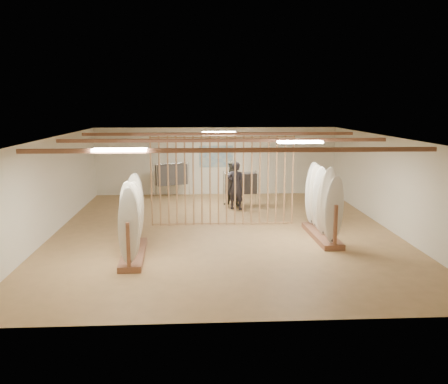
{
  "coord_description": "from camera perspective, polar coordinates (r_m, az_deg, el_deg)",
  "views": [
    {
      "loc": [
        -0.75,
        -13.69,
        3.74
      ],
      "look_at": [
        0.0,
        0.0,
        1.2
      ],
      "focal_mm": 38.0,
      "sensor_mm": 36.0,
      "label": 1
    }
  ],
  "objects": [
    {
      "name": "ceiling",
      "position": [
        13.74,
        -0.0,
        6.58
      ],
      "size": [
        12.0,
        12.0,
        0.0
      ],
      "primitive_type": "plane",
      "rotation": [
        3.14,
        0.0,
        0.0
      ],
      "color": "gray",
      "rests_on": "ground"
    },
    {
      "name": "poster",
      "position": [
        19.8,
        -0.96,
        4.3
      ],
      "size": [
        1.4,
        0.03,
        0.9
      ],
      "primitive_type": "cube",
      "color": "teal",
      "rests_on": "ground"
    },
    {
      "name": "light_panels",
      "position": [
        13.74,
        -0.0,
        6.33
      ],
      "size": [
        1.2,
        0.35,
        0.06
      ],
      "primitive_type": "cube",
      "color": "white",
      "rests_on": "ground"
    },
    {
      "name": "ceiling_slats",
      "position": [
        13.74,
        -0.0,
        6.24
      ],
      "size": [
        9.5,
        6.12,
        0.1
      ],
      "primitive_type": "cube",
      "color": "#925C42",
      "rests_on": "ground"
    },
    {
      "name": "shopper_a",
      "position": [
        16.98,
        1.45,
        1.16
      ],
      "size": [
        0.85,
        0.73,
        1.97
      ],
      "primitive_type": "imported",
      "rotation": [
        0.0,
        0.0,
        2.73
      ],
      "color": "#242229",
      "rests_on": "floor"
    },
    {
      "name": "floor",
      "position": [
        14.21,
        -0.0,
        -4.76
      ],
      "size": [
        12.0,
        12.0,
        0.0
      ],
      "primitive_type": "plane",
      "color": "tan",
      "rests_on": "ground"
    },
    {
      "name": "wall_back",
      "position": [
        19.84,
        -0.96,
        3.73
      ],
      "size": [
        12.0,
        0.0,
        12.0
      ],
      "primitive_type": "plane",
      "rotation": [
        1.57,
        0.0,
        0.0
      ],
      "color": "white",
      "rests_on": "ground"
    },
    {
      "name": "wall_left",
      "position": [
        14.52,
        -20.11,
        0.58
      ],
      "size": [
        0.0,
        12.0,
        12.0
      ],
      "primitive_type": "plane",
      "rotation": [
        1.57,
        0.0,
        1.57
      ],
      "color": "white",
      "rests_on": "ground"
    },
    {
      "name": "bamboo_partition",
      "position": [
        14.69,
        -0.17,
        1.34
      ],
      "size": [
        4.45,
        0.05,
        2.78
      ],
      "color": "tan",
      "rests_on": "ground"
    },
    {
      "name": "wall_right",
      "position": [
        15.03,
        19.4,
        0.94
      ],
      "size": [
        0.0,
        12.0,
        12.0
      ],
      "primitive_type": "plane",
      "rotation": [
        1.57,
        0.0,
        -1.57
      ],
      "color": "white",
      "rests_on": "ground"
    },
    {
      "name": "clothing_rack_a",
      "position": [
        19.23,
        -6.33,
        2.08
      ],
      "size": [
        1.29,
        0.81,
        1.45
      ],
      "rotation": [
        0.0,
        0.0,
        0.41
      ],
      "color": "silver",
      "rests_on": "floor"
    },
    {
      "name": "clothing_rack_b",
      "position": [
        17.42,
        2.05,
        1.0
      ],
      "size": [
        1.23,
        0.51,
        1.33
      ],
      "rotation": [
        0.0,
        0.0,
        0.18
      ],
      "color": "silver",
      "rests_on": "floor"
    },
    {
      "name": "rack_left",
      "position": [
        11.94,
        -10.92,
        -4.61
      ],
      "size": [
        0.65,
        2.44,
        1.95
      ],
      "rotation": [
        0.0,
        0.0,
        0.05
      ],
      "color": "#925C42",
      "rests_on": "floor"
    },
    {
      "name": "wall_front",
      "position": [
        8.07,
        2.36,
        -6.38
      ],
      "size": [
        12.0,
        0.0,
        12.0
      ],
      "primitive_type": "plane",
      "rotation": [
        -1.57,
        0.0,
        0.0
      ],
      "color": "white",
      "rests_on": "ground"
    },
    {
      "name": "shopper_b",
      "position": [
        17.54,
        1.18,
        1.41
      ],
      "size": [
        1.16,
        1.06,
        1.94
      ],
      "primitive_type": "imported",
      "rotation": [
        0.0,
        0.0,
        -0.43
      ],
      "color": "#3E3B30",
      "rests_on": "floor"
    },
    {
      "name": "rack_right",
      "position": [
        13.66,
        11.75,
        -2.63
      ],
      "size": [
        0.61,
        2.51,
        2.02
      ],
      "rotation": [
        0.0,
        0.0,
        0.02
      ],
      "color": "#925C42",
      "rests_on": "floor"
    }
  ]
}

